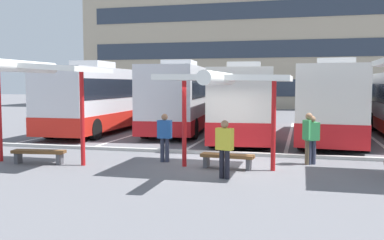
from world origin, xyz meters
name	(u,v)px	position (x,y,z in m)	size (l,w,h in m)	color
ground_plane	(223,163)	(0.00, 0.00, 0.00)	(160.00, 160.00, 0.00)	slate
terminal_building	(282,21)	(0.03, 38.41, 9.95)	(43.66, 13.99, 22.64)	tan
coach_bus_0	(105,100)	(-8.03, 7.98, 1.74)	(2.79, 10.68, 3.75)	silver
coach_bus_1	(184,98)	(-3.94, 9.66, 1.80)	(3.61, 11.65, 3.82)	silver
coach_bus_2	(245,103)	(-0.29, 8.03, 1.64)	(3.58, 12.58, 3.59)	silver
coach_bus_3	(337,103)	(4.10, 7.63, 1.70)	(3.73, 11.39, 3.69)	silver
lane_stripe_0	(83,129)	(-9.69, 8.52, 0.00)	(0.16, 14.00, 0.01)	white
lane_stripe_1	(146,131)	(-5.81, 8.52, 0.00)	(0.16, 14.00, 0.01)	white
lane_stripe_2	(215,133)	(-1.94, 8.52, 0.00)	(0.16, 14.00, 0.01)	white
lane_stripe_3	(290,135)	(1.94, 8.52, 0.00)	(0.16, 14.00, 0.01)	white
lane_stripe_4	(372,137)	(5.81, 8.52, 0.00)	(0.16, 14.00, 0.01)	white
waiting_shelter_0	(34,69)	(-5.77, -1.80, 3.07)	(4.06, 4.50, 3.37)	red
bench_0	(39,154)	(-5.77, -1.65, 0.34)	(1.77, 0.63, 0.45)	brown
waiting_shelter_1	(226,80)	(0.31, -1.19, 2.71)	(3.76, 5.02, 2.92)	red
bench_1	(227,158)	(0.31, -0.94, 0.33)	(1.67, 0.56, 0.45)	brown
platform_kerb	(231,153)	(0.00, 1.64, 0.06)	(44.00, 0.24, 0.12)	#ADADA8
waiting_passenger_0	(225,145)	(0.47, -2.35, 0.92)	(0.51, 0.35, 1.61)	black
waiting_passenger_1	(165,134)	(-1.90, -0.32, 0.92)	(0.47, 0.24, 1.61)	#33384C
waiting_passenger_2	(312,137)	(2.83, 0.43, 0.90)	(0.50, 0.42, 1.58)	#33384C
waiting_passenger_3	(309,135)	(2.73, 0.43, 0.97)	(0.40, 0.53, 1.67)	brown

